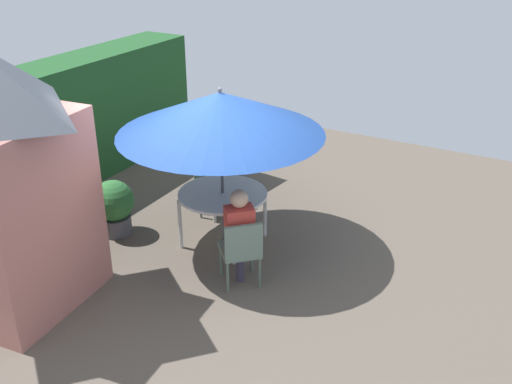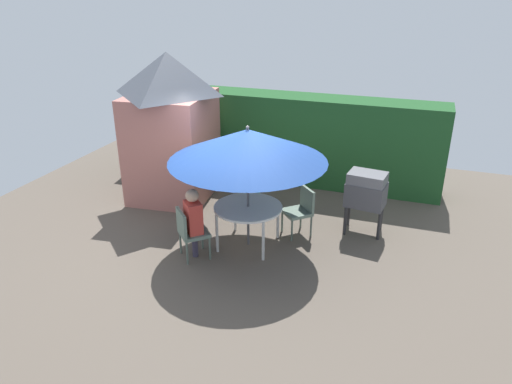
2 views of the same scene
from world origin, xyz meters
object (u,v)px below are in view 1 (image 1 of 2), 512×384
(patio_table, at_px, (223,197))
(potted_plant_by_shed, at_px, (114,206))
(patio_umbrella, at_px, (220,113))
(chair_far_side, at_px, (210,177))
(person_in_red, at_px, (239,226))
(bbq_grill, at_px, (223,131))
(chair_near_shed, at_px, (241,248))

(patio_table, relative_size, potted_plant_by_shed, 1.50)
(patio_umbrella, xyz_separation_m, potted_plant_by_shed, (-0.54, 1.49, -1.45))
(chair_far_side, bearing_deg, patio_table, -137.19)
(person_in_red, bearing_deg, potted_plant_by_shed, 85.05)
(person_in_red, bearing_deg, chair_far_side, 43.26)
(patio_umbrella, xyz_separation_m, bbq_grill, (1.89, 1.17, -1.03))
(bbq_grill, relative_size, potted_plant_by_shed, 1.49)
(patio_table, distance_m, chair_far_side, 1.08)
(chair_near_shed, distance_m, potted_plant_by_shed, 2.26)
(patio_table, relative_size, chair_far_side, 1.35)
(patio_umbrella, bearing_deg, chair_far_side, 42.81)
(bbq_grill, xyz_separation_m, chair_near_shed, (-2.67, -1.92, -0.33))
(patio_table, bearing_deg, potted_plant_by_shed, 109.76)
(chair_far_side, relative_size, potted_plant_by_shed, 1.12)
(patio_table, distance_m, chair_near_shed, 1.10)
(person_in_red, bearing_deg, patio_table, 43.75)
(patio_umbrella, xyz_separation_m, person_in_red, (-0.72, -0.69, -1.10))
(bbq_grill, distance_m, person_in_red, 3.21)
(patio_table, distance_m, patio_umbrella, 1.18)
(potted_plant_by_shed, bearing_deg, chair_far_side, -30.22)
(potted_plant_by_shed, bearing_deg, patio_umbrella, -70.24)
(patio_umbrella, xyz_separation_m, chair_near_shed, (-0.79, -0.75, -1.36))
(patio_umbrella, bearing_deg, chair_near_shed, -136.25)
(patio_umbrella, height_order, chair_near_shed, patio_umbrella)
(bbq_grill, bearing_deg, patio_table, -148.16)
(potted_plant_by_shed, bearing_deg, person_in_red, -94.95)
(bbq_grill, relative_size, person_in_red, 0.95)
(bbq_grill, height_order, chair_far_side, bbq_grill)
(patio_umbrella, height_order, person_in_red, patio_umbrella)
(chair_near_shed, relative_size, chair_far_side, 1.00)
(bbq_grill, distance_m, chair_near_shed, 3.31)
(potted_plant_by_shed, distance_m, person_in_red, 2.22)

